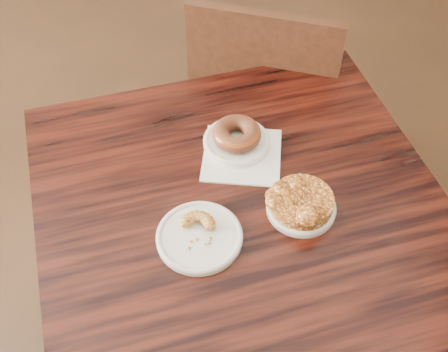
{
  "coord_description": "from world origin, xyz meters",
  "views": [
    {
      "loc": [
        0.19,
        -0.86,
        1.69
      ],
      "look_at": [
        0.22,
        -0.1,
        0.8
      ],
      "focal_mm": 45.0,
      "sensor_mm": 36.0,
      "label": 1
    }
  ],
  "objects_px": {
    "cafe_table": "(239,292)",
    "chair_far": "(269,101)",
    "apple_fritter": "(302,200)",
    "cruller_fragment": "(199,232)",
    "glazed_donut": "(237,134)"
  },
  "relations": [
    {
      "from": "cafe_table",
      "to": "glazed_donut",
      "type": "xyz_separation_m",
      "value": [
        -0.0,
        0.17,
        0.41
      ]
    },
    {
      "from": "cafe_table",
      "to": "chair_far",
      "type": "height_order",
      "value": "chair_far"
    },
    {
      "from": "chair_far",
      "to": "cruller_fragment",
      "type": "xyz_separation_m",
      "value": [
        -0.23,
        -0.73,
        0.32
      ]
    },
    {
      "from": "cruller_fragment",
      "to": "cafe_table",
      "type": "bearing_deg",
      "value": 41.76
    },
    {
      "from": "apple_fritter",
      "to": "cruller_fragment",
      "type": "bearing_deg",
      "value": -163.2
    },
    {
      "from": "chair_far",
      "to": "apple_fritter",
      "type": "xyz_separation_m",
      "value": [
        -0.02,
        -0.67,
        0.33
      ]
    },
    {
      "from": "cruller_fragment",
      "to": "apple_fritter",
      "type": "bearing_deg",
      "value": 16.8
    },
    {
      "from": "cafe_table",
      "to": "cruller_fragment",
      "type": "height_order",
      "value": "cruller_fragment"
    },
    {
      "from": "glazed_donut",
      "to": "cruller_fragment",
      "type": "distance_m",
      "value": 0.27
    },
    {
      "from": "glazed_donut",
      "to": "apple_fritter",
      "type": "height_order",
      "value": "same"
    },
    {
      "from": "cafe_table",
      "to": "chair_far",
      "type": "xyz_separation_m",
      "value": [
        0.14,
        0.65,
        0.08
      ]
    },
    {
      "from": "chair_far",
      "to": "cruller_fragment",
      "type": "bearing_deg",
      "value": 90.12
    },
    {
      "from": "apple_fritter",
      "to": "cafe_table",
      "type": "bearing_deg",
      "value": 171.33
    },
    {
      "from": "cafe_table",
      "to": "chair_far",
      "type": "relative_size",
      "value": 0.95
    },
    {
      "from": "chair_far",
      "to": "apple_fritter",
      "type": "height_order",
      "value": "chair_far"
    }
  ]
}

